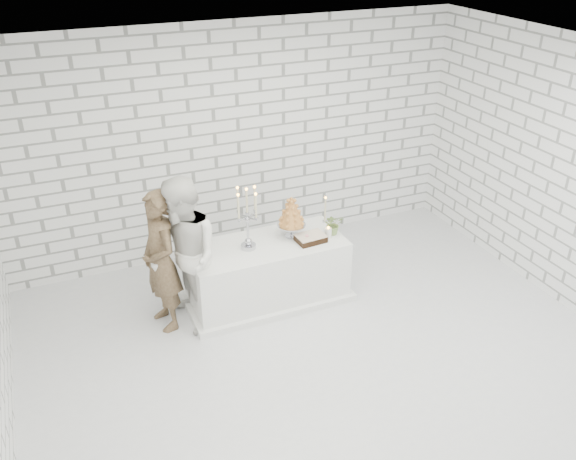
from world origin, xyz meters
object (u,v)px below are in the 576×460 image
at_px(cake_table, 267,272).
at_px(groom, 161,261).
at_px(candelabra, 247,219).
at_px(bride, 185,257).
at_px(croquembouche, 291,217).

relative_size(cake_table, groom, 1.11).
bearing_deg(groom, cake_table, 78.95).
xyz_separation_m(groom, candelabra, (0.99, -0.00, 0.31)).
xyz_separation_m(bride, candelabra, (0.75, 0.12, 0.24)).
relative_size(cake_table, croquembouche, 3.50).
distance_m(cake_table, candelabra, 0.78).
distance_m(cake_table, groom, 1.29).
bearing_deg(croquembouche, groom, -177.85).
distance_m(groom, croquembouche, 1.56).
height_order(bride, croquembouche, bride).
bearing_deg(bride, candelabra, 90.44).
distance_m(candelabra, croquembouche, 0.57).
distance_m(bride, candelabra, 0.80).
height_order(groom, bride, bride).
xyz_separation_m(bride, croquembouche, (1.31, 0.18, 0.13)).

